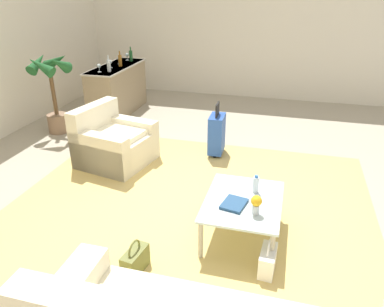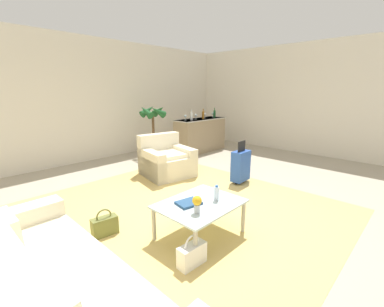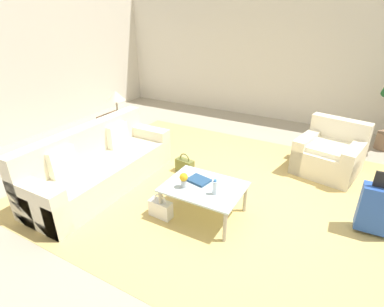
% 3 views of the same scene
% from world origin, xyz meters
% --- Properties ---
extents(ground_plane, '(12.00, 12.00, 0.00)m').
position_xyz_m(ground_plane, '(0.00, 0.00, 0.00)').
color(ground_plane, '#A89E89').
extents(wall_right, '(0.12, 8.00, 3.10)m').
position_xyz_m(wall_right, '(5.06, 0.00, 1.55)').
color(wall_right, silver).
rests_on(wall_right, ground).
extents(area_rug, '(5.20, 4.40, 0.01)m').
position_xyz_m(area_rug, '(-0.60, 0.20, 0.00)').
color(area_rug, tan).
rests_on(area_rug, ground).
extents(armchair, '(1.12, 1.12, 0.87)m').
position_xyz_m(armchair, '(0.91, 1.67, 0.30)').
color(armchair, beige).
rests_on(armchair, ground).
extents(coffee_table, '(1.02, 0.79, 0.45)m').
position_xyz_m(coffee_table, '(-0.40, -0.50, 0.40)').
color(coffee_table, silver).
rests_on(coffee_table, ground).
extents(water_bottle, '(0.06, 0.06, 0.20)m').
position_xyz_m(water_bottle, '(-0.20, -0.60, 0.55)').
color(water_bottle, silver).
rests_on(water_bottle, coffee_table).
extents(coffee_table_book, '(0.32, 0.27, 0.03)m').
position_xyz_m(coffee_table_book, '(-0.52, -0.42, 0.47)').
color(coffee_table_book, navy).
rests_on(coffee_table_book, coffee_table).
extents(flower_vase, '(0.11, 0.11, 0.21)m').
position_xyz_m(flower_vase, '(-0.62, -0.65, 0.58)').
color(flower_vase, '#B2B7BC').
rests_on(flower_vase, coffee_table).
extents(bar_console, '(1.72, 0.61, 0.98)m').
position_xyz_m(bar_console, '(3.10, 2.60, 0.51)').
color(bar_console, '#937F60').
rests_on(bar_console, ground).
extents(wine_glass_leftmost, '(0.08, 0.08, 0.15)m').
position_xyz_m(wine_glass_leftmost, '(2.51, 2.65, 1.09)').
color(wine_glass_leftmost, silver).
rests_on(wine_glass_leftmost, bar_console).
extents(wine_glass_left_of_centre, '(0.08, 0.08, 0.15)m').
position_xyz_m(wine_glass_left_of_centre, '(2.90, 2.61, 1.09)').
color(wine_glass_left_of_centre, silver).
rests_on(wine_glass_left_of_centre, bar_console).
extents(wine_glass_right_of_centre, '(0.08, 0.08, 0.15)m').
position_xyz_m(wine_glass_right_of_centre, '(3.30, 2.60, 1.09)').
color(wine_glass_right_of_centre, silver).
rests_on(wine_glass_right_of_centre, bar_console).
extents(wine_glass_rightmost, '(0.08, 0.08, 0.15)m').
position_xyz_m(wine_glass_rightmost, '(3.69, 2.61, 1.09)').
color(wine_glass_rightmost, silver).
rests_on(wine_glass_rightmost, bar_console).
extents(wine_bottle_clear, '(0.07, 0.07, 0.30)m').
position_xyz_m(wine_bottle_clear, '(2.59, 2.49, 1.10)').
color(wine_bottle_clear, silver).
rests_on(wine_bottle_clear, bar_console).
extents(wine_bottle_amber, '(0.07, 0.07, 0.30)m').
position_xyz_m(wine_bottle_amber, '(3.09, 2.49, 1.10)').
color(wine_bottle_amber, brown).
rests_on(wine_bottle_amber, bar_console).
extents(wine_bottle_green, '(0.07, 0.07, 0.30)m').
position_xyz_m(wine_bottle_green, '(3.61, 2.49, 1.10)').
color(wine_bottle_green, '#194C23').
rests_on(wine_bottle_green, bar_console).
extents(suitcase_blue, '(0.41, 0.23, 0.85)m').
position_xyz_m(suitcase_blue, '(1.60, 0.20, 0.36)').
color(suitcase_blue, '#2851AD').
rests_on(suitcase_blue, ground).
extents(handbag_olive, '(0.34, 0.19, 0.36)m').
position_xyz_m(handbag_olive, '(-1.22, 0.40, 0.13)').
color(handbag_olive, olive).
rests_on(handbag_olive, ground).
extents(handbag_white, '(0.33, 0.16, 0.36)m').
position_xyz_m(handbag_white, '(-0.88, -0.82, 0.13)').
color(handbag_white, white).
rests_on(handbag_white, ground).
extents(potted_palm, '(0.64, 0.64, 1.45)m').
position_xyz_m(potted_palm, '(1.80, 3.20, 0.84)').
color(potted_palm, '#84664C').
rests_on(potted_palm, ground).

